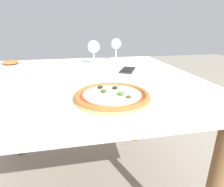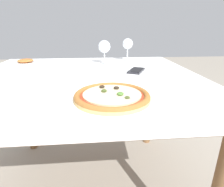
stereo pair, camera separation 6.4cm
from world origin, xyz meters
TOP-DOWN VIEW (x-y plane):
  - dining_table at (0.00, 0.00)m, footprint 1.21×1.15m
  - pizza_plate at (0.11, -0.35)m, footprint 0.28×0.28m
  - fork at (-0.30, 0.03)m, footprint 0.06×0.17m
  - wine_glass_far_left at (0.29, 0.41)m, footprint 0.07×0.07m
  - wine_glass_far_right at (0.12, 0.31)m, footprint 0.08×0.08m
  - cell_phone at (0.29, 0.09)m, footprint 0.13×0.16m
  - side_plate at (-0.42, 0.38)m, footprint 0.18×0.18m

SIDE VIEW (x-z plane):
  - dining_table at x=0.00m, z-range 0.29..1.03m
  - fork at x=-0.30m, z-range 0.74..0.74m
  - cell_phone at x=0.29m, z-range 0.74..0.75m
  - side_plate at x=-0.42m, z-range 0.74..0.77m
  - pizza_plate at x=0.11m, z-range 0.74..0.78m
  - wine_glass_far_right at x=0.12m, z-range 0.77..0.93m
  - wine_glass_far_left at x=0.29m, z-range 0.78..0.94m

